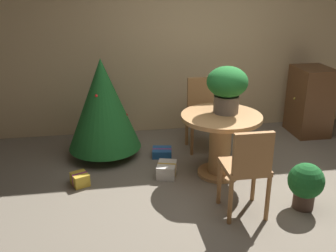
% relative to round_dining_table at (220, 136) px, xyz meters
% --- Properties ---
extents(ground_plane, '(6.60, 6.60, 0.00)m').
position_rel_round_dining_table_xyz_m(ground_plane, '(0.02, -0.57, -0.49)').
color(ground_plane, '#756B5B').
extents(back_wall_panel, '(6.00, 0.10, 2.60)m').
position_rel_round_dining_table_xyz_m(back_wall_panel, '(0.02, 1.63, 0.81)').
color(back_wall_panel, tan).
rests_on(back_wall_panel, ground_plane).
extents(round_dining_table, '(0.93, 0.93, 0.76)m').
position_rel_round_dining_table_xyz_m(round_dining_table, '(0.00, 0.00, 0.00)').
color(round_dining_table, '#B27F4C').
rests_on(round_dining_table, ground_plane).
extents(flower_vase, '(0.47, 0.47, 0.54)m').
position_rel_round_dining_table_xyz_m(flower_vase, '(0.07, 0.08, 0.58)').
color(flower_vase, '#665B51').
rests_on(flower_vase, round_dining_table).
extents(wooden_chair_far, '(0.44, 0.38, 0.97)m').
position_rel_round_dining_table_xyz_m(wooden_chair_far, '(0.00, 0.84, 0.05)').
color(wooden_chair_far, '#9E6B3D').
rests_on(wooden_chair_far, ground_plane).
extents(wooden_chair_near, '(0.42, 0.41, 0.93)m').
position_rel_round_dining_table_xyz_m(wooden_chair_near, '(0.00, -0.88, 0.05)').
color(wooden_chair_near, '#9E6B3D').
rests_on(wooden_chair_near, ground_plane).
extents(holiday_tree, '(0.94, 0.94, 1.30)m').
position_rel_round_dining_table_xyz_m(holiday_tree, '(-1.33, 0.75, 0.23)').
color(holiday_tree, brown).
rests_on(holiday_tree, ground_plane).
extents(gift_box_gold, '(0.24, 0.25, 0.14)m').
position_rel_round_dining_table_xyz_m(gift_box_gold, '(-1.63, 0.00, -0.42)').
color(gift_box_gold, gold).
rests_on(gift_box_gold, ground_plane).
extents(gift_box_cream, '(0.29, 0.33, 0.16)m').
position_rel_round_dining_table_xyz_m(gift_box_cream, '(-0.62, 0.06, -0.41)').
color(gift_box_cream, silver).
rests_on(gift_box_cream, ground_plane).
extents(gift_box_blue, '(0.28, 0.26, 0.10)m').
position_rel_round_dining_table_xyz_m(gift_box_blue, '(-0.60, 0.61, -0.44)').
color(gift_box_blue, '#1E569E').
rests_on(gift_box_blue, ground_plane).
extents(wooden_cabinet, '(0.52, 0.61, 1.01)m').
position_rel_round_dining_table_xyz_m(wooden_cabinet, '(1.70, 1.08, 0.01)').
color(wooden_cabinet, brown).
rests_on(wooden_cabinet, ground_plane).
extents(potted_plant, '(0.36, 0.36, 0.49)m').
position_rel_round_dining_table_xyz_m(potted_plant, '(0.65, -0.85, -0.21)').
color(potted_plant, '#4C382D').
rests_on(potted_plant, ground_plane).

